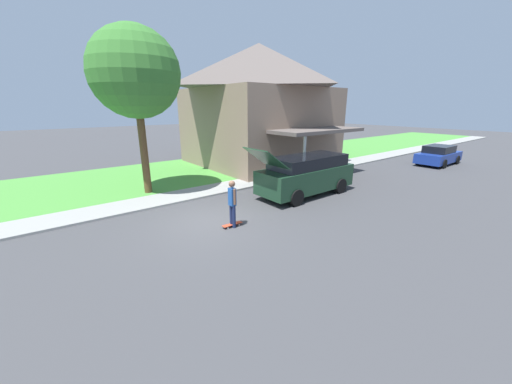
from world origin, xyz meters
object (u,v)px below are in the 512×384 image
Objects in this scene: suv_parked at (306,174)px; car_down_street at (438,155)px; skateboard at (232,224)px; skateboarder at (232,201)px; lawn_tree_near at (135,74)px.

suv_parked is 13.82m from car_down_street.
car_down_street is at bearing 90.39° from skateboard.
suv_parked is 1.37× the size of car_down_street.
skateboarder reaches higher than car_down_street.
lawn_tree_near is 9.27m from suv_parked.
skateboard is (0.13, -18.93, -0.63)m from car_down_street.
lawn_tree_near is 1.32× the size of suv_parked.
suv_parked is at bearing 101.66° from skateboard.
lawn_tree_near is at bearing -106.67° from car_down_street.
skateboard is (1.06, -5.15, -0.98)m from suv_parked.
suv_parked reaches higher than skateboarder.
skateboard is at bearing 177.67° from skateboarder.
skateboarder is at bearing -77.84° from suv_parked.
car_down_street is 2.41× the size of skateboarder.
skateboarder reaches higher than skateboard.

